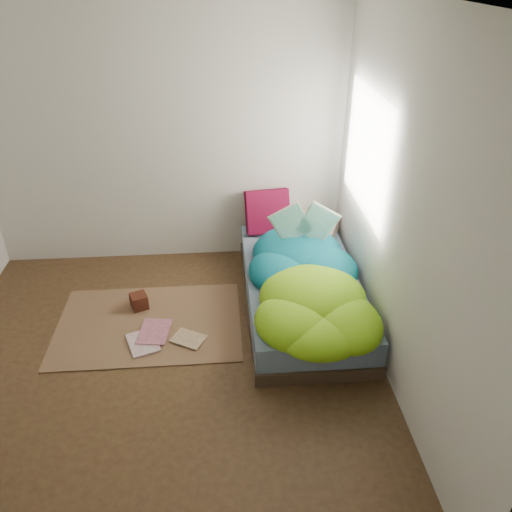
{
  "coord_description": "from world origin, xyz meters",
  "views": [
    {
      "loc": [
        0.52,
        -2.96,
        2.79
      ],
      "look_at": [
        0.81,
        0.75,
        0.54
      ],
      "focal_mm": 35.0,
      "sensor_mm": 36.0,
      "label": 1
    }
  ],
  "objects_px": {
    "open_book": "(305,214)",
    "bed": "(301,290)",
    "floor_book_a": "(129,347)",
    "floor_book_b": "(140,332)",
    "wooden_box": "(139,301)",
    "pillow_magenta": "(267,211)"
  },
  "relations": [
    {
      "from": "pillow_magenta",
      "to": "floor_book_b",
      "type": "xyz_separation_m",
      "value": [
        -1.21,
        -1.16,
        -0.53
      ]
    },
    {
      "from": "bed",
      "to": "pillow_magenta",
      "type": "relative_size",
      "value": 4.57
    },
    {
      "from": "open_book",
      "to": "bed",
      "type": "bearing_deg",
      "value": -97.58
    },
    {
      "from": "bed",
      "to": "floor_book_b",
      "type": "bearing_deg",
      "value": -167.95
    },
    {
      "from": "wooden_box",
      "to": "floor_book_a",
      "type": "relative_size",
      "value": 0.45
    },
    {
      "from": "bed",
      "to": "floor_book_a",
      "type": "xyz_separation_m",
      "value": [
        -1.5,
        -0.49,
        -0.14
      ]
    },
    {
      "from": "floor_book_a",
      "to": "floor_book_b",
      "type": "height_order",
      "value": "floor_book_b"
    },
    {
      "from": "wooden_box",
      "to": "floor_book_b",
      "type": "relative_size",
      "value": 0.41
    },
    {
      "from": "open_book",
      "to": "floor_book_b",
      "type": "xyz_separation_m",
      "value": [
        -1.48,
        -0.53,
        -0.81
      ]
    },
    {
      "from": "floor_book_a",
      "to": "pillow_magenta",
      "type": "bearing_deg",
      "value": 26.25
    },
    {
      "from": "pillow_magenta",
      "to": "open_book",
      "type": "distance_m",
      "value": 0.74
    },
    {
      "from": "open_book",
      "to": "floor_book_a",
      "type": "xyz_separation_m",
      "value": [
        -1.54,
        -0.71,
        -0.81
      ]
    },
    {
      "from": "open_book",
      "to": "floor_book_a",
      "type": "distance_m",
      "value": 1.88
    },
    {
      "from": "bed",
      "to": "pillow_magenta",
      "type": "distance_m",
      "value": 0.97
    },
    {
      "from": "bed",
      "to": "floor_book_a",
      "type": "height_order",
      "value": "bed"
    },
    {
      "from": "open_book",
      "to": "wooden_box",
      "type": "xyz_separation_m",
      "value": [
        -1.52,
        -0.16,
        -0.75
      ]
    },
    {
      "from": "wooden_box",
      "to": "bed",
      "type": "bearing_deg",
      "value": -2.49
    },
    {
      "from": "bed",
      "to": "wooden_box",
      "type": "distance_m",
      "value": 1.48
    },
    {
      "from": "bed",
      "to": "floor_book_a",
      "type": "bearing_deg",
      "value": -161.98
    },
    {
      "from": "open_book",
      "to": "floor_book_b",
      "type": "relative_size",
      "value": 1.48
    },
    {
      "from": "pillow_magenta",
      "to": "open_book",
      "type": "xyz_separation_m",
      "value": [
        0.27,
        -0.63,
        0.27
      ]
    },
    {
      "from": "bed",
      "to": "pillow_magenta",
      "type": "xyz_separation_m",
      "value": [
        -0.23,
        0.86,
        0.39
      ]
    }
  ]
}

